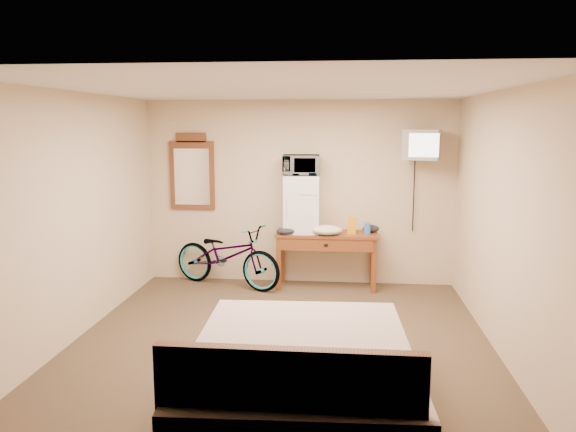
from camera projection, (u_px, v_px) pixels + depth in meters
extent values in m
plane|color=#473423|center=(281.00, 344.00, 5.62)|extent=(4.60, 4.60, 0.00)
plane|color=silver|center=(280.00, 89.00, 5.22)|extent=(4.60, 4.60, 0.00)
cube|color=beige|center=(299.00, 193.00, 7.68)|extent=(4.20, 0.04, 2.50)
cube|color=beige|center=(234.00, 290.00, 3.16)|extent=(4.20, 0.04, 2.50)
cube|color=beige|center=(73.00, 217.00, 5.63)|extent=(0.04, 4.60, 2.50)
cube|color=beige|center=(504.00, 225.00, 5.21)|extent=(0.04, 4.60, 2.50)
cube|color=beige|center=(293.00, 216.00, 7.73)|extent=(0.08, 0.01, 0.13)
cube|color=brown|center=(327.00, 234.00, 7.47)|extent=(1.34, 0.52, 0.04)
cube|color=brown|center=(279.00, 264.00, 7.39)|extent=(0.06, 0.06, 0.71)
cube|color=brown|center=(374.00, 266.00, 7.27)|extent=(0.06, 0.06, 0.71)
cube|color=brown|center=(282.00, 257.00, 7.80)|extent=(0.06, 0.06, 0.71)
cube|color=brown|center=(372.00, 259.00, 7.67)|extent=(0.06, 0.06, 0.71)
cube|color=brown|center=(326.00, 245.00, 7.26)|extent=(1.22, 0.05, 0.16)
cube|color=black|center=(326.00, 245.00, 7.25)|extent=(0.05, 0.02, 0.03)
cube|color=white|center=(301.00, 204.00, 7.45)|extent=(0.50, 0.48, 0.76)
cube|color=#A3A39E|center=(300.00, 194.00, 7.20)|extent=(0.47, 0.01, 0.00)
cylinder|color=#A3A39E|center=(287.00, 210.00, 7.25)|extent=(0.02, 0.02, 0.27)
imported|color=white|center=(301.00, 165.00, 7.36)|extent=(0.50, 0.35, 0.27)
cube|color=orange|center=(352.00, 226.00, 7.35)|extent=(0.12, 0.07, 0.22)
cylinder|color=#3870C1|center=(367.00, 228.00, 7.36)|extent=(0.09, 0.09, 0.15)
ellipsoid|color=beige|center=(327.00, 230.00, 7.31)|extent=(0.40, 0.31, 0.12)
ellipsoid|color=black|center=(286.00, 231.00, 7.32)|extent=(0.25, 0.19, 0.09)
ellipsoid|color=black|center=(371.00, 229.00, 7.48)|extent=(0.22, 0.18, 0.10)
cube|color=black|center=(419.00, 151.00, 7.42)|extent=(0.14, 0.02, 0.14)
cylinder|color=black|center=(419.00, 151.00, 7.37)|extent=(0.05, 0.30, 0.05)
cube|color=#A3A39E|center=(422.00, 145.00, 7.14)|extent=(0.52, 0.47, 0.39)
cube|color=white|center=(424.00, 145.00, 6.96)|extent=(0.36, 0.11, 0.29)
cube|color=black|center=(420.00, 144.00, 7.33)|extent=(0.27, 0.08, 0.24)
cube|color=brown|center=(192.00, 175.00, 7.76)|extent=(0.62, 0.04, 0.95)
cube|color=brown|center=(191.00, 137.00, 7.68)|extent=(0.42, 0.04, 0.13)
cube|color=white|center=(192.00, 177.00, 7.75)|extent=(0.49, 0.01, 0.77)
imported|color=black|center=(227.00, 255.00, 7.56)|extent=(1.72, 1.13, 0.85)
cube|color=brown|center=(301.00, 386.00, 4.28)|extent=(1.68, 2.19, 0.40)
cube|color=#C6B29A|center=(301.00, 355.00, 4.24)|extent=(1.72, 2.23, 0.14)
cube|color=brown|center=(289.00, 405.00, 3.29)|extent=(1.60, 0.08, 0.70)
ellipsoid|color=white|center=(236.00, 374.00, 3.62)|extent=(0.57, 0.35, 0.20)
ellipsoid|color=white|center=(353.00, 379.00, 3.55)|extent=(0.57, 0.35, 0.20)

